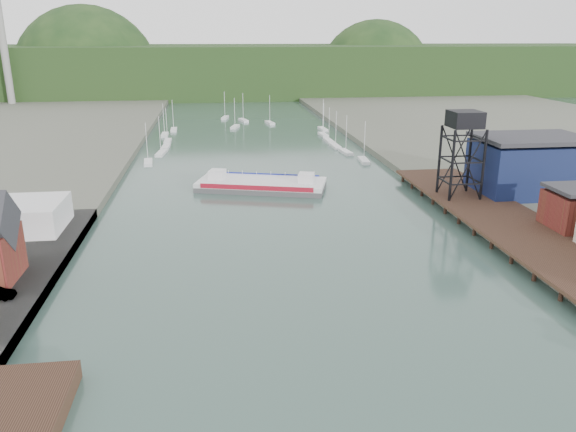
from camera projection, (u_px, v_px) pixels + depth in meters
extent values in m
plane|color=#314C45|center=(349.00, 415.00, 48.31)|extent=(600.00, 600.00, 0.00)
cube|color=black|center=(501.00, 217.00, 94.80)|extent=(14.00, 70.00, 0.50)
cylinder|color=black|center=(466.00, 225.00, 94.39)|extent=(0.60, 0.60, 2.20)
cylinder|color=black|center=(533.00, 222.00, 95.88)|extent=(0.60, 0.60, 2.20)
cube|color=silver|center=(5.00, 216.00, 88.85)|extent=(18.00, 12.00, 4.50)
cylinder|color=black|center=(452.00, 166.00, 101.55)|extent=(0.50, 0.50, 13.00)
cylinder|color=black|center=(484.00, 165.00, 102.29)|extent=(0.50, 0.50, 13.00)
cylinder|color=black|center=(439.00, 159.00, 107.21)|extent=(0.50, 0.50, 13.00)
cylinder|color=black|center=(469.00, 158.00, 107.95)|extent=(0.50, 0.50, 13.00)
cube|color=black|center=(465.00, 119.00, 102.30)|extent=(5.50, 5.50, 3.00)
cube|color=#0D1A3C|center=(529.00, 168.00, 109.13)|extent=(20.00, 14.00, 10.00)
cube|color=#2D2D33|center=(533.00, 138.00, 107.32)|extent=(20.50, 14.50, 0.80)
cube|color=silver|center=(148.00, 163.00, 142.83)|extent=(2.67, 7.65, 0.90)
cube|color=silver|center=(161.00, 154.00, 153.88)|extent=(2.81, 7.67, 0.90)
cube|color=silver|center=(166.00, 147.00, 162.32)|extent=(2.35, 7.59, 0.90)
cube|color=silver|center=(168.00, 141.00, 171.67)|extent=(2.01, 7.50, 0.90)
cube|color=silver|center=(165.00, 135.00, 183.00)|extent=(2.00, 7.50, 0.90)
cube|color=silver|center=(174.00, 130.00, 192.57)|extent=(2.16, 7.54, 0.90)
cube|color=silver|center=(364.00, 161.00, 145.09)|extent=(2.53, 7.62, 0.90)
cube|color=silver|center=(346.00, 152.00, 155.66)|extent=(2.76, 7.67, 0.90)
cube|color=silver|center=(336.00, 146.00, 163.83)|extent=(2.22, 7.56, 0.90)
cube|color=silver|center=(329.00, 141.00, 172.29)|extent=(2.18, 7.54, 0.90)
cube|color=silver|center=(323.00, 135.00, 182.81)|extent=(2.46, 7.61, 0.90)
cube|color=silver|center=(323.00, 129.00, 194.03)|extent=(2.48, 7.61, 0.90)
cube|color=silver|center=(235.00, 127.00, 198.82)|extent=(3.78, 7.76, 0.90)
cube|color=silver|center=(270.00, 123.00, 208.01)|extent=(3.31, 7.74, 0.90)
cube|color=silver|center=(243.00, 120.00, 214.39)|extent=(3.76, 7.76, 0.90)
cube|color=silver|center=(225.00, 118.00, 221.10)|extent=(3.40, 7.74, 0.90)
cylinder|color=gray|center=(2.00, 39.00, 248.24)|extent=(3.20, 3.20, 60.00)
cube|color=black|center=(230.00, 70.00, 327.78)|extent=(500.00, 120.00, 28.00)
sphere|color=black|center=(89.00, 78.00, 319.06)|extent=(80.00, 80.00, 80.00)
sphere|color=black|center=(374.00, 78.00, 350.23)|extent=(70.00, 70.00, 70.00)
cube|color=#49494C|center=(261.00, 187.00, 119.28)|extent=(28.63, 17.81, 1.07)
cube|color=silver|center=(261.00, 182.00, 118.99)|extent=(28.63, 17.81, 0.85)
cube|color=maroon|center=(256.00, 188.00, 113.85)|extent=(22.58, 6.81, 0.96)
cube|color=navy|center=(266.00, 175.00, 123.99)|extent=(22.58, 6.81, 0.96)
cube|color=silver|center=(217.00, 175.00, 120.02)|extent=(3.98, 3.98, 2.14)
cube|color=silver|center=(306.00, 178.00, 117.17)|extent=(3.98, 3.98, 2.14)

